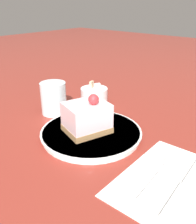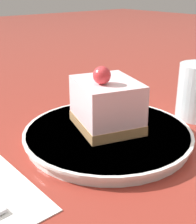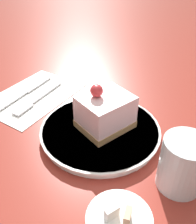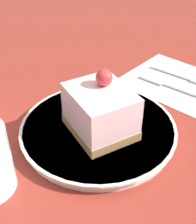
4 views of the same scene
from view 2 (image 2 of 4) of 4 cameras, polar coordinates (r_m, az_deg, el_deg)
name	(u,v)px [view 2 (image 2 of 4)]	position (r m, az deg, el deg)	size (l,w,h in m)	color
ground_plane	(91,135)	(0.49, -1.36, -4.30)	(4.00, 4.00, 0.00)	maroon
plate	(108,134)	(0.48, 1.78, -4.07)	(0.25, 0.25, 0.02)	silver
cake_slice	(106,104)	(0.47, 1.56, 1.49)	(0.11, 0.12, 0.10)	#9E7547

